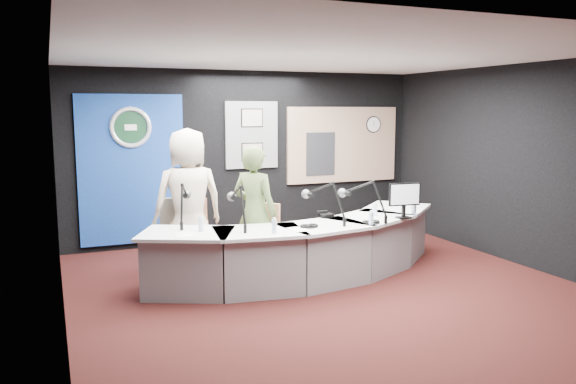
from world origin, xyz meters
name	(u,v)px	position (x,y,z in m)	size (l,w,h in m)	color
ground	(328,289)	(0.00, 0.00, 0.00)	(6.00, 6.00, 0.00)	black
ceiling	(331,54)	(0.00, 0.00, 2.80)	(6.00, 6.00, 0.02)	silver
wall_back	(248,156)	(0.00, 3.00, 1.40)	(6.00, 0.02, 2.80)	black
wall_front	(518,219)	(0.00, -3.00, 1.40)	(6.00, 0.02, 2.80)	black
wall_left	(58,188)	(-3.00, 0.00, 1.40)	(0.02, 6.00, 2.80)	black
wall_right	(523,166)	(3.00, 0.00, 1.40)	(0.02, 6.00, 2.80)	black
broadcast_desk	(306,249)	(-0.05, 0.55, 0.38)	(4.50, 1.90, 0.75)	silver
backdrop_panel	(132,170)	(-1.90, 2.97, 1.25)	(1.60, 0.05, 2.30)	navy
agency_seal	(131,127)	(-1.90, 2.93, 1.90)	(0.63, 0.63, 0.07)	silver
seal_center	(131,127)	(-1.90, 2.94, 1.90)	(0.48, 0.48, 0.01)	#0D311A
pinboard	(252,135)	(0.05, 2.97, 1.75)	(0.90, 0.04, 1.10)	slate
framed_photo_upper	(252,118)	(0.05, 2.94, 2.03)	(0.34, 0.02, 0.27)	gray
framed_photo_lower	(252,152)	(0.05, 2.94, 1.47)	(0.34, 0.02, 0.27)	gray
booth_window_frame	(343,145)	(1.75, 2.97, 1.55)	(2.12, 0.06, 1.32)	#A07C64
booth_glow	(343,145)	(1.75, 2.96, 1.55)	(2.00, 0.02, 1.20)	#FFF1A1
equipment_rack	(321,154)	(1.30, 2.94, 1.40)	(0.55, 0.02, 0.75)	black
wall_clock	(373,124)	(2.35, 2.94, 1.90)	(0.28, 0.28, 0.01)	white
armchair_left	(189,234)	(-1.38, 1.44, 0.51)	(0.57, 0.57, 1.02)	#BA7955
armchair_right	(255,243)	(-0.67, 0.79, 0.47)	(0.52, 0.52, 0.93)	#BA7955
draped_jacket	(179,223)	(-1.47, 1.68, 0.62)	(0.50, 0.10, 0.70)	gray
person_man	(188,200)	(-1.38, 1.44, 0.96)	(0.94, 0.61, 1.93)	beige
person_woman	(255,213)	(-0.67, 0.79, 0.86)	(0.63, 0.41, 1.72)	#4E6133
computer_monitor	(404,194)	(1.21, 0.22, 1.07)	(0.44, 0.03, 0.30)	black
desk_phone	(326,215)	(0.30, 0.68, 0.78)	(0.18, 0.14, 0.04)	black
headphones_near	(371,222)	(0.64, 0.09, 0.77)	(0.24, 0.24, 0.04)	black
headphones_far	(309,226)	(-0.19, 0.16, 0.77)	(0.20, 0.20, 0.03)	black
paper_stack	(185,234)	(-1.67, 0.33, 0.75)	(0.21, 0.30, 0.00)	white
notepad	(299,229)	(-0.36, 0.09, 0.75)	(0.19, 0.27, 0.00)	white
boom_mic_a	(184,201)	(-1.56, 0.88, 1.05)	(0.32, 0.71, 0.60)	black
boom_mic_b	(238,204)	(-0.99, 0.45, 1.05)	(0.16, 0.74, 0.60)	black
boom_mic_c	(325,200)	(0.10, 0.33, 1.05)	(0.39, 0.68, 0.60)	black
boom_mic_d	(364,198)	(0.63, 0.26, 1.05)	(0.47, 0.63, 0.60)	black
water_bottles	(322,217)	(0.04, 0.27, 0.84)	(3.05, 0.58, 0.18)	silver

